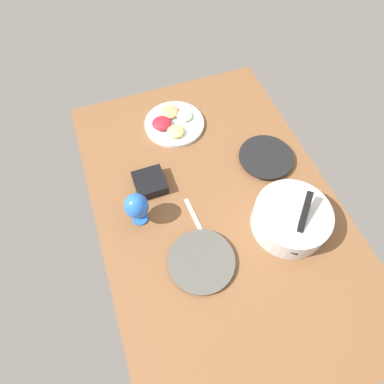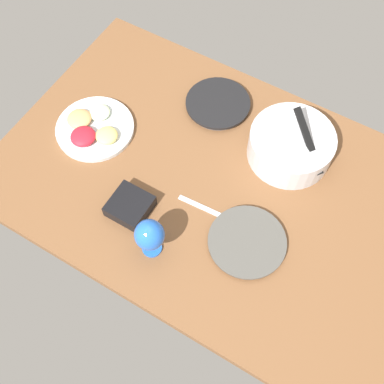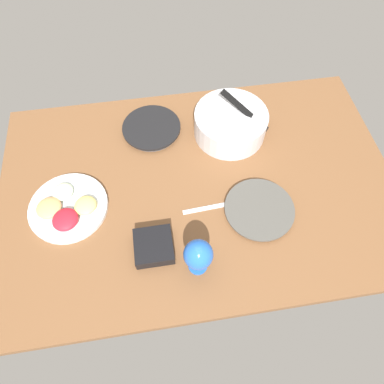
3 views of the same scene
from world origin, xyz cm
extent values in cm
cube|color=brown|center=(0.00, 0.00, -2.00)|extent=(160.00, 104.00, 4.00)
cylinder|color=#4C4C51|center=(-16.04, 30.97, 0.87)|extent=(23.72, 23.72, 1.74)
cylinder|color=black|center=(-16.04, 30.97, 2.26)|extent=(25.78, 25.78, 1.04)
cylinder|color=silver|center=(21.12, -15.51, 0.66)|extent=(24.74, 24.74, 1.31)
cylinder|color=#4E4C47|center=(21.12, -15.51, 1.70)|extent=(26.89, 26.89, 0.79)
cylinder|color=silver|center=(17.86, 24.62, 5.74)|extent=(31.18, 31.18, 11.47)
cylinder|color=white|center=(17.86, 24.62, 9.18)|extent=(28.07, 28.07, 2.07)
cube|color=black|center=(23.32, 24.62, 12.75)|extent=(19.44, 15.58, 12.77)
cylinder|color=silver|center=(-51.50, -3.22, 0.90)|extent=(30.29, 30.29, 1.80)
ellipsoid|color=#F9E072|center=(-44.34, -4.84, 3.36)|extent=(8.44, 8.44, 3.11)
ellipsoid|color=beige|center=(-53.29, 2.92, 2.91)|extent=(8.21, 8.21, 2.23)
ellipsoid|color=#F2A566|center=(-58.07, -3.71, 3.29)|extent=(9.48, 9.48, 2.98)
ellipsoid|color=red|center=(-51.64, -9.80, 3.59)|extent=(9.60, 9.60, 3.59)
cylinder|color=blue|center=(-5.75, -33.50, 0.50)|extent=(6.82, 6.82, 1.00)
cylinder|color=blue|center=(-5.75, -33.50, 3.36)|extent=(2.00, 2.00, 4.72)
ellipsoid|color=blue|center=(-5.75, -33.50, 11.54)|extent=(9.91, 9.91, 11.65)
cube|color=black|center=(-20.34, -24.88, 2.52)|extent=(13.71, 13.71, 5.03)
cube|color=tan|center=(-20.34, -24.88, 4.13)|extent=(11.24, 11.24, 1.61)
cube|color=silver|center=(0.90, -11.40, 0.30)|extent=(18.08, 2.88, 0.60)
camera|label=1|loc=(58.17, -32.61, 124.61)|focal=30.01mm
camera|label=2|loc=(36.40, -78.30, 151.37)|focal=44.55mm
camera|label=3|loc=(-13.48, -70.07, 115.85)|focal=31.41mm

